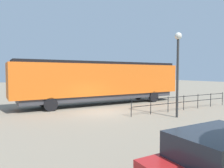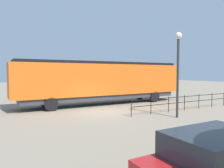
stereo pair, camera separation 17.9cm
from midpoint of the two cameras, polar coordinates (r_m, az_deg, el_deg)
ground_plane at (r=16.30m, az=-2.39°, el=-7.73°), size 120.00×120.00×0.00m
locomotive at (r=20.61m, az=-0.79°, el=0.98°), size 2.95×16.62×4.10m
parked_car_red at (r=6.08m, az=27.84°, el=-18.58°), size 1.91×4.20×1.65m
lamp_post at (r=14.93m, az=17.83°, el=6.32°), size 0.48×0.48×5.77m
platform_fence at (r=18.09m, az=19.36°, el=-4.30°), size 0.05×10.49×1.22m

